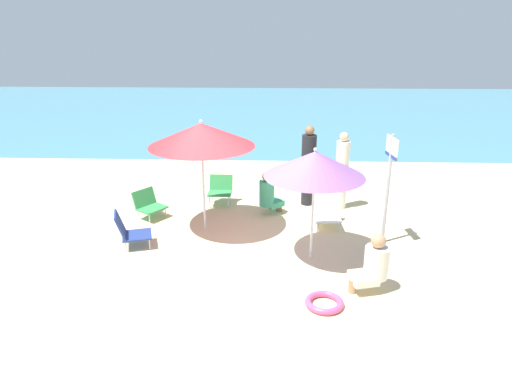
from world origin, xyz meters
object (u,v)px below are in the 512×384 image
Objects in this scene: person_b at (342,170)px; person_d at (308,165)px; beach_chair_a at (220,189)px; beach_chair_b at (148,204)px; person_a at (269,194)px; umbrella_purple at (315,164)px; warning_sign at (389,174)px; swim_ring at (324,303)px; person_c at (373,264)px; beach_chair_c at (129,230)px; beach_chair_d at (326,211)px; umbrella_red at (201,135)px.

person_b is 0.95× the size of person_d.
beach_chair_a is 0.38× the size of person_b.
beach_chair_b is 0.76× the size of person_a.
umbrella_purple is 2.66× the size of beach_chair_b.
warning_sign is (0.54, -1.62, 0.45)m from person_b.
person_b is at bearing 79.29° from swim_ring.
person_d is at bearing -4.67° from person_a.
person_a is 1.74× the size of swim_ring.
person_c is at bearing -161.74° from person_b.
person_a is 3.32m from swim_ring.
beach_chair_c is at bearing 134.90° from person_b.
beach_chair_a reaches higher than swim_ring.
beach_chair_a is 2.38m from beach_chair_d.
person_d is 2.21m from warning_sign.
umbrella_red is 3.44× the size of beach_chair_a.
person_a is at bearing -75.85° from person_c.
beach_chair_d is at bearing 64.96° from beach_chair_a.
person_b is 1.81× the size of person_c.
person_b is (3.85, 1.98, 0.51)m from beach_chair_c.
person_c is at bearing -114.93° from warning_sign.
person_b reaches higher than beach_chair_a.
beach_chair_a is at bearing 83.89° from umbrella_red.
beach_chair_b is 0.79× the size of person_c.
umbrella_red is 3.09m from person_b.
umbrella_red is 2.25× the size of person_a.
beach_chair_a is at bearing 142.88° from warning_sign.
beach_chair_c is 2.82m from person_a.
warning_sign reaches higher than umbrella_purple.
person_a is at bearing 123.88° from person_b.
swim_ring is at bearing -128.58° from warning_sign.
beach_chair_b is 0.41× the size of person_d.
umbrella_purple is 3.10× the size of beach_chair_a.
umbrella_red is 1.07× the size of warning_sign.
person_a is at bearing 41.87° from beach_chair_b.
beach_chair_d is at bearing -94.05° from person_c.
person_b is at bearing 46.09° from beach_chair_b.
swim_ring is (-0.01, -3.81, -0.81)m from person_d.
warning_sign reaches higher than beach_chair_b.
person_c is (1.52, -2.77, -0.02)m from person_a.
person_b reaches higher than person_a.
beach_chair_b is at bearing 74.02° from beach_chair_c.
warning_sign is at bearing -122.45° from person_c.
person_b is at bearing 101.10° from warning_sign.
umbrella_purple is 3.35m from beach_chair_c.
beach_chair_d is (2.13, -1.07, -0.05)m from beach_chair_a.
person_c is at bearing -34.16° from beach_chair_c.
person_a is at bearing 62.60° from beach_chair_a.
person_a reaches higher than beach_chair_c.
person_c is (2.55, -3.34, 0.09)m from beach_chair_a.
warning_sign reaches higher than beach_chair_d.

